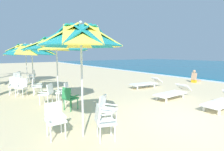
% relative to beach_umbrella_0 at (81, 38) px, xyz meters
% --- Properties ---
extents(ground_plane, '(80.00, 80.00, 0.00)m').
position_rel_beach_umbrella_0_xyz_m(ground_plane, '(0.90, 2.85, -2.45)').
color(ground_plane, beige).
extents(beach_umbrella_0, '(1.99, 1.99, 2.84)m').
position_rel_beach_umbrella_0_xyz_m(beach_umbrella_0, '(0.00, 0.00, 0.00)').
color(beach_umbrella_0, silver).
rests_on(beach_umbrella_0, ground).
extents(plastic_chair_0, '(0.62, 0.61, 0.87)m').
position_rel_beach_umbrella_0_xyz_m(plastic_chair_0, '(-0.28, 0.90, -1.95)').
color(plastic_chair_0, white).
rests_on(plastic_chair_0, ground).
extents(plastic_chair_1, '(0.57, 0.59, 0.87)m').
position_rel_beach_umbrella_0_xyz_m(plastic_chair_1, '(0.43, 0.32, -1.95)').
color(plastic_chair_1, white).
rests_on(plastic_chair_1, ground).
extents(plastic_chair_2, '(0.48, 0.46, 0.87)m').
position_rel_beach_umbrella_0_xyz_m(plastic_chair_2, '(-0.40, -0.57, -1.95)').
color(plastic_chair_2, white).
rests_on(plastic_chair_2, ground).
extents(beach_umbrella_1, '(2.50, 2.50, 2.76)m').
position_rel_beach_umbrella_0_xyz_m(beach_umbrella_1, '(-2.87, 0.33, -0.03)').
color(beach_umbrella_1, silver).
rests_on(beach_umbrella_1, ground).
extents(plastic_chair_3, '(0.56, 0.59, 0.87)m').
position_rel_beach_umbrella_0_xyz_m(plastic_chair_3, '(-2.10, 0.48, -1.95)').
color(plastic_chair_3, '#2D8C4C').
rests_on(plastic_chair_3, ground).
extents(plastic_chair_4, '(0.63, 0.63, 0.87)m').
position_rel_beach_umbrella_0_xyz_m(plastic_chair_4, '(-3.31, 0.02, -1.95)').
color(plastic_chair_4, white).
rests_on(plastic_chair_4, ground).
extents(plastic_chair_5, '(0.63, 0.63, 0.87)m').
position_rel_beach_umbrella_0_xyz_m(plastic_chair_5, '(-3.23, 0.67, -1.95)').
color(plastic_chair_5, white).
rests_on(plastic_chair_5, ground).
extents(beach_umbrella_2, '(2.56, 2.56, 2.62)m').
position_rel_beach_umbrella_0_xyz_m(beach_umbrella_2, '(-5.93, 0.01, -0.20)').
color(beach_umbrella_2, silver).
rests_on(beach_umbrella_2, ground).
extents(plastic_chair_6, '(0.63, 0.63, 0.87)m').
position_rel_beach_umbrella_0_xyz_m(plastic_chair_6, '(-5.44, -0.62, -1.95)').
color(plastic_chair_6, white).
rests_on(plastic_chair_6, ground).
extents(plastic_chair_7, '(0.56, 0.54, 0.87)m').
position_rel_beach_umbrella_0_xyz_m(plastic_chair_7, '(-6.15, -0.88, -1.95)').
color(plastic_chair_7, white).
rests_on(plastic_chair_7, ground).
extents(plastic_chair_8, '(0.56, 0.58, 0.87)m').
position_rel_beach_umbrella_0_xyz_m(plastic_chair_8, '(-5.28, -0.00, -1.95)').
color(plastic_chair_8, white).
rests_on(plastic_chair_8, ground).
extents(beach_umbrella_3, '(2.45, 2.45, 2.81)m').
position_rel_beach_umbrella_0_xyz_m(beach_umbrella_3, '(-9.35, 0.27, -0.02)').
color(beach_umbrella_3, silver).
rests_on(beach_umbrella_3, ground).
extents(plastic_chair_9, '(0.58, 0.56, 0.87)m').
position_rel_beach_umbrella_0_xyz_m(plastic_chair_9, '(-8.78, -0.38, -1.95)').
color(plastic_chair_9, white).
rests_on(plastic_chair_9, ground).
extents(plastic_chair_10, '(0.61, 0.63, 0.87)m').
position_rel_beach_umbrella_0_xyz_m(plastic_chair_10, '(-9.52, -0.32, -1.95)').
color(plastic_chair_10, white).
rests_on(plastic_chair_10, ground).
extents(plastic_chair_11, '(0.46, 0.49, 0.87)m').
position_rel_beach_umbrella_0_xyz_m(plastic_chair_11, '(-9.89, 0.73, -1.95)').
color(plastic_chair_11, white).
rests_on(plastic_chair_11, ground).
extents(sun_lounger_1, '(0.68, 2.16, 0.62)m').
position_rel_beach_umbrella_0_xyz_m(sun_lounger_1, '(1.12, 5.26, -2.17)').
color(sun_lounger_1, white).
rests_on(sun_lounger_1, ground).
extents(sun_lounger_2, '(0.64, 2.15, 0.62)m').
position_rel_beach_umbrella_0_xyz_m(sun_lounger_2, '(-0.87, 5.04, -2.17)').
color(sun_lounger_2, white).
rests_on(sun_lounger_2, ground).
extents(sun_lounger_3, '(0.91, 2.21, 0.62)m').
position_rel_beach_umbrella_0_xyz_m(sun_lounger_3, '(-3.34, 5.88, -2.17)').
color(sun_lounger_3, white).
rests_on(sun_lounger_3, ground).
extents(beachgoer_seated, '(0.30, 0.93, 0.92)m').
position_rel_beach_umbrella_0_xyz_m(beachgoer_seated, '(-2.62, 10.21, -2.16)').
color(beachgoer_seated, yellow).
rests_on(beachgoer_seated, ground).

